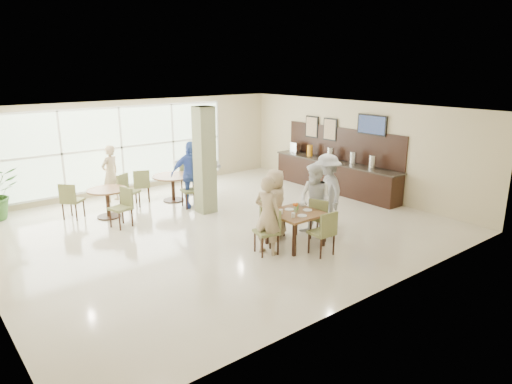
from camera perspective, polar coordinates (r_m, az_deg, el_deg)
ground at (r=11.19m, az=-4.65°, el=-4.32°), size 10.00×10.00×0.00m
room_shell at (r=10.74m, az=-4.85°, el=4.27°), size 10.00×10.00×10.00m
window_bank at (r=14.46m, az=-16.46°, el=5.38°), size 7.00×0.04×7.00m
column at (r=12.00m, az=-6.43°, el=3.94°), size 0.45×0.45×2.80m
main_table at (r=9.86m, az=4.95°, el=-3.00°), size 1.03×1.03×0.75m
round_table_left at (r=12.29m, az=-18.09°, el=-0.55°), size 1.00×1.00×0.75m
round_table_right at (r=13.34m, az=-10.36°, el=1.37°), size 1.16×1.16×0.75m
chairs_main_table at (r=9.92m, az=4.99°, el=-4.05°), size 2.10×1.89×0.95m
chairs_table_left at (r=12.26m, az=-18.04°, el=-0.94°), size 2.10×1.97×0.95m
chairs_table_right at (r=13.38m, az=-10.23°, el=0.93°), size 2.11×1.91×0.95m
tabletop_clutter at (r=9.82m, az=4.92°, el=-2.19°), size 0.75×0.69×0.21m
buffet_counter at (r=14.40m, az=9.81°, el=2.31°), size 0.64×4.70×1.95m
wall_tv at (r=13.62m, az=14.29°, el=8.14°), size 0.06×1.00×0.58m
framed_art_a at (r=14.68m, az=9.24°, el=7.73°), size 0.05×0.55×0.70m
framed_art_b at (r=15.22m, az=7.00°, el=8.09°), size 0.05×0.55×0.70m
teen_left at (r=9.35m, az=1.48°, el=-2.93°), size 0.58×0.70×1.66m
teen_far at (r=10.30m, az=2.37°, el=-1.43°), size 0.85×0.61×1.58m
teen_right at (r=10.34m, az=7.36°, el=-1.12°), size 0.66×0.83×1.70m
teen_standing at (r=11.09m, az=8.88°, el=0.19°), size 1.03×1.31×1.78m
adult_a at (r=12.59m, az=-8.18°, el=2.18°), size 1.23×0.97×1.84m
adult_b at (r=13.78m, az=-7.07°, el=3.29°), size 1.35×1.81×1.79m
adult_standing at (r=13.66m, az=-17.74°, el=2.22°), size 0.70×0.59×1.64m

